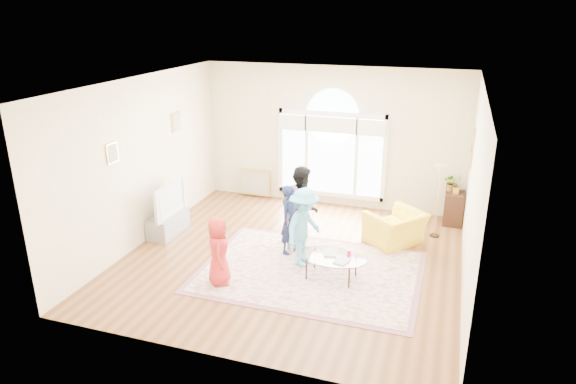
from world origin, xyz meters
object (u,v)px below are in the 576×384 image
(television, at_px, (166,198))
(coffee_table, at_px, (332,257))
(tv_console, at_px, (168,224))
(armchair, at_px, (395,228))
(area_rug, at_px, (310,271))

(television, relative_size, coffee_table, 0.96)
(tv_console, height_order, television, television)
(television, distance_m, armchair, 4.58)
(area_rug, relative_size, armchair, 3.58)
(area_rug, bearing_deg, armchair, 52.60)
(area_rug, distance_m, television, 3.37)
(television, xyz_separation_m, armchair, (4.46, 0.96, -0.43))
(tv_console, distance_m, coffee_table, 3.71)
(armchair, bearing_deg, television, -39.52)
(area_rug, xyz_separation_m, coffee_table, (0.40, -0.11, 0.39))
(coffee_table, height_order, armchair, armchair)
(area_rug, height_order, television, television)
(tv_console, xyz_separation_m, armchair, (4.47, 0.96, 0.12))
(area_rug, xyz_separation_m, television, (-3.21, 0.68, 0.75))
(coffee_table, bearing_deg, armchair, 68.42)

